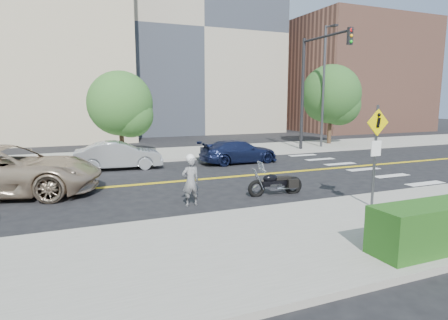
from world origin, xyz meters
name	(u,v)px	position (x,y,z in m)	size (l,w,h in m)	color
ground_plane	(178,181)	(0.00, 0.00, 0.00)	(120.00, 120.00, 0.00)	black
sidewalk_near	(268,243)	(0.00, -7.50, 0.07)	(60.00, 5.00, 0.15)	#9E9B91
sidewalk_far	(144,155)	(0.00, 7.50, 0.07)	(60.00, 5.00, 0.15)	#9E9B91
building_mid	(183,38)	(8.00, 26.00, 10.00)	(18.00, 14.00, 20.00)	#A39984
building_right	(351,77)	(26.00, 20.00, 6.00)	(14.00, 12.00, 12.00)	#8C5947
lamp_post	(323,88)	(12.00, 6.50, 4.15)	(0.16, 0.16, 8.00)	#4C4C51
traffic_light	(312,78)	(10.00, 5.08, 4.67)	(0.28, 4.50, 7.00)	black
pedestrian_sign	(376,146)	(4.20, -6.31, 1.96)	(0.78, 0.08, 3.00)	#4C4C51
motorcyclist	(191,180)	(-0.59, -3.62, 0.82)	(0.59, 0.41, 1.65)	#A5A5AA
motorcycle	(276,178)	(2.56, -3.47, 0.61)	(1.99, 0.61, 1.21)	black
suv	(5,171)	(-6.14, 0.05, 0.88)	(2.93, 6.36, 1.77)	tan
parked_car_silver	(119,155)	(-1.86, 3.81, 0.67)	(1.42, 4.06, 1.34)	#B3B6BB
parked_car_blue	(239,152)	(4.23, 3.24, 0.61)	(1.72, 4.22, 1.22)	#171F45
tree_far_a	(120,104)	(-1.28, 7.13, 3.12)	(3.61, 3.61, 4.93)	#382619
tree_far_b	(331,94)	(13.74, 7.88, 3.74)	(4.25, 4.25, 5.87)	#382619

